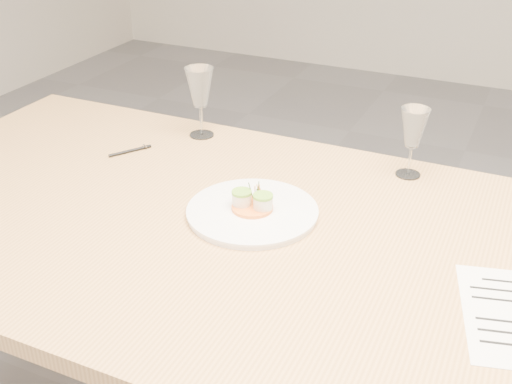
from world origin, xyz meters
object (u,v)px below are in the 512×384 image
at_px(dinner_plate, 252,210).
at_px(dining_table, 342,277).
at_px(wine_glass_1, 413,129).
at_px(wine_glass_0, 200,89).
at_px(ballpoint_pen, 130,151).

bearing_deg(dinner_plate, dining_table, -12.69).
distance_m(dining_table, dinner_plate, 0.26).
distance_m(dinner_plate, wine_glass_1, 0.46).
distance_m(dining_table, wine_glass_0, 0.73).
bearing_deg(wine_glass_1, dining_table, -95.63).
relative_size(wine_glass_0, wine_glass_1, 1.12).
height_order(dinner_plate, wine_glass_1, wine_glass_1).
bearing_deg(dining_table, wine_glass_0, 144.35).
distance_m(ballpoint_pen, wine_glass_1, 0.76).
bearing_deg(wine_glass_0, dinner_plate, -47.03).
relative_size(dinner_plate, ballpoint_pen, 2.79).
bearing_deg(wine_glass_0, wine_glass_1, -0.19).
relative_size(dinner_plate, wine_glass_1, 1.67).
xyz_separation_m(dining_table, wine_glass_1, (0.04, 0.40, 0.19)).
xyz_separation_m(dining_table, dinner_plate, (-0.24, 0.05, 0.08)).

